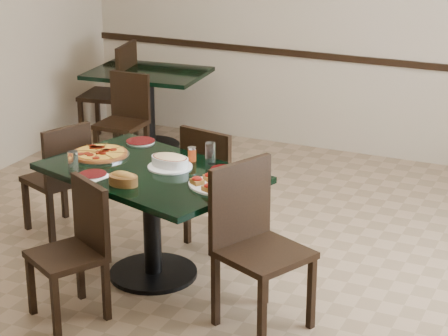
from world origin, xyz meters
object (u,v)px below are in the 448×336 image
at_px(chair_left, 61,173).
at_px(chair_right, 253,236).
at_px(back_chair_left, 116,88).
at_px(bread_basket, 123,179).
at_px(back_table, 148,94).
at_px(chair_far, 215,180).
at_px(bruschetta_platter, 210,184).
at_px(main_table, 151,196).
at_px(chair_near, 77,243).
at_px(pepperoni_pizza, 100,154).
at_px(back_chair_near, 125,115).
at_px(lasagna_casserole, 170,161).

bearing_deg(chair_left, chair_right, 93.03).
bearing_deg(back_chair_left, bread_basket, 23.06).
distance_m(back_table, chair_far, 2.32).
distance_m(back_chair_left, bruschetta_platter, 3.32).
bearing_deg(chair_far, main_table, 86.59).
height_order(chair_near, bread_basket, chair_near).
distance_m(back_table, back_chair_left, 0.35).
bearing_deg(chair_left, bread_basket, 77.24).
distance_m(chair_right, pepperoni_pizza, 1.35).
height_order(back_chair_near, lasagna_casserole, lasagna_casserole).
bearing_deg(bread_basket, bruschetta_platter, 21.57).
bearing_deg(bruschetta_platter, main_table, -159.85).
bearing_deg(main_table, lasagna_casserole, 62.11).
bearing_deg(chair_right, lasagna_casserole, 87.91).
distance_m(chair_left, lasagna_casserole, 1.11).
distance_m(back_table, chair_right, 3.44).
bearing_deg(chair_left, main_table, 92.28).
xyz_separation_m(chair_far, chair_right, (0.67, -0.90, 0.06)).
height_order(chair_far, pepperoni_pizza, chair_far).
bearing_deg(main_table, chair_left, 177.53).
height_order(chair_far, bread_basket, chair_far).
xyz_separation_m(chair_far, pepperoni_pizza, (-0.61, -0.52, 0.27)).
xyz_separation_m(chair_far, back_chair_near, (-1.47, 1.25, -0.03)).
xyz_separation_m(back_chair_left, bread_basket, (1.69, -2.67, 0.23)).
bearing_deg(back_table, chair_right, -55.14).
height_order(back_table, chair_left, chair_left).
distance_m(chair_near, chair_right, 1.06).
xyz_separation_m(back_chair_left, pepperoni_pizza, (1.26, -2.27, 0.21)).
relative_size(chair_far, back_chair_near, 1.07).
bearing_deg(chair_near, chair_far, 104.57).
xyz_separation_m(chair_left, lasagna_casserole, (1.04, -0.25, 0.33)).
distance_m(chair_far, bruschetta_platter, 0.85).
xyz_separation_m(chair_right, bruschetta_platter, (-0.36, 0.15, 0.22)).
bearing_deg(chair_far, back_chair_near, -28.91).
relative_size(chair_far, back_chair_left, 0.90).
bearing_deg(pepperoni_pizza, bread_basket, -43.39).
bearing_deg(chair_far, chair_right, 138.22).
height_order(chair_right, bruschetta_platter, chair_right).
bearing_deg(chair_left, chair_far, 126.36).
bearing_deg(pepperoni_pizza, chair_far, 40.85).
height_order(chair_right, lasagna_casserole, chair_right).
bearing_deg(pepperoni_pizza, chair_right, -16.21).
bearing_deg(lasagna_casserole, back_table, 128.06).
bearing_deg(lasagna_casserole, back_chair_near, 133.95).
bearing_deg(bread_basket, pepperoni_pizza, 138.34).
bearing_deg(bruschetta_platter, back_chair_near, 166.44).
bearing_deg(chair_left, bruschetta_platter, 94.11).
height_order(chair_left, back_chair_near, chair_left).
distance_m(back_table, bread_basket, 3.00).
relative_size(main_table, bruschetta_platter, 3.87).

